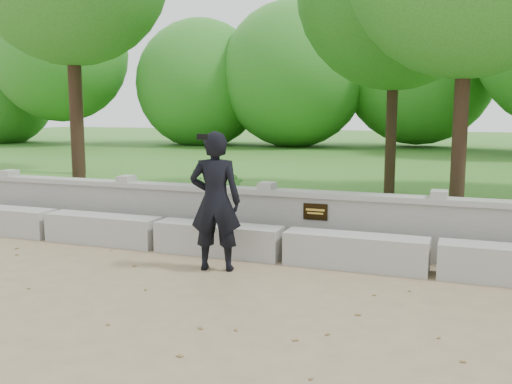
# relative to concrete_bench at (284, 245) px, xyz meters

# --- Properties ---
(ground) EXTENTS (80.00, 80.00, 0.00)m
(ground) POSITION_rel_concrete_bench_xyz_m (-0.00, -1.90, -0.22)
(ground) COLOR #907E58
(ground) RESTS_ON ground
(lawn) EXTENTS (40.00, 22.00, 0.25)m
(lawn) POSITION_rel_concrete_bench_xyz_m (-0.00, 12.10, -0.10)
(lawn) COLOR #2D5C16
(lawn) RESTS_ON ground
(concrete_bench) EXTENTS (11.90, 0.45, 0.45)m
(concrete_bench) POSITION_rel_concrete_bench_xyz_m (0.00, 0.00, 0.00)
(concrete_bench) COLOR #A9A7A0
(concrete_bench) RESTS_ON ground
(parapet_wall) EXTENTS (12.50, 0.35, 0.90)m
(parapet_wall) POSITION_rel_concrete_bench_xyz_m (0.00, 0.70, 0.24)
(parapet_wall) COLOR #9F9D96
(parapet_wall) RESTS_ON ground
(man_main) EXTENTS (0.75, 0.69, 1.83)m
(man_main) POSITION_rel_concrete_bench_xyz_m (-0.70, -0.74, 0.69)
(man_main) COLOR black
(man_main) RESTS_ON ground
(shrub_a) EXTENTS (0.37, 0.35, 0.59)m
(shrub_a) POSITION_rel_concrete_bench_xyz_m (-1.88, 2.76, 0.32)
(shrub_a) COLOR #3D7E2B
(shrub_a) RESTS_ON lawn
(shrub_b) EXTENTS (0.42, 0.41, 0.59)m
(shrub_b) POSITION_rel_concrete_bench_xyz_m (-1.49, 1.40, 0.32)
(shrub_b) COLOR #3D7E2B
(shrub_b) RESTS_ON lawn
(shrub_d) EXTENTS (0.39, 0.42, 0.62)m
(shrub_d) POSITION_rel_concrete_bench_xyz_m (-3.15, 3.59, 0.33)
(shrub_d) COLOR #3D7E2B
(shrub_d) RESTS_ON lawn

